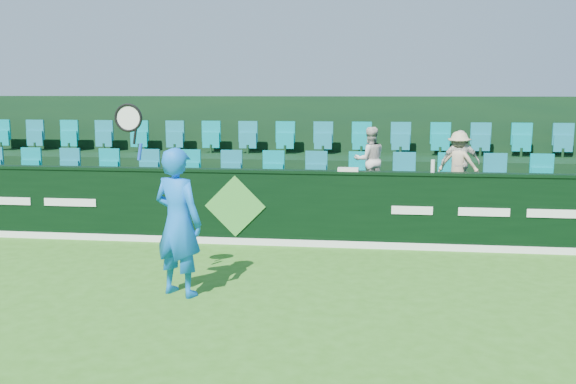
# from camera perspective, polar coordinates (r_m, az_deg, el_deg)

# --- Properties ---
(ground) EXTENTS (60.00, 60.00, 0.00)m
(ground) POSITION_cam_1_polar(r_m,az_deg,el_deg) (7.98, -10.59, -11.20)
(ground) COLOR #316D1A
(ground) RESTS_ON ground
(sponsor_hoarding) EXTENTS (16.00, 0.25, 1.35)m
(sponsor_hoarding) POSITION_cam_1_polar(r_m,az_deg,el_deg) (11.55, -4.59, -1.29)
(sponsor_hoarding) COLOR black
(sponsor_hoarding) RESTS_ON ground
(stand_tier_front) EXTENTS (16.00, 2.00, 0.80)m
(stand_tier_front) POSITION_cam_1_polar(r_m,az_deg,el_deg) (12.66, -3.56, -1.63)
(stand_tier_front) COLOR black
(stand_tier_front) RESTS_ON ground
(stand_tier_back) EXTENTS (16.00, 1.80, 1.30)m
(stand_tier_back) POSITION_cam_1_polar(r_m,az_deg,el_deg) (14.46, -2.15, 0.72)
(stand_tier_back) COLOR black
(stand_tier_back) RESTS_ON ground
(stand_rear) EXTENTS (16.00, 4.10, 2.60)m
(stand_rear) POSITION_cam_1_polar(r_m,az_deg,el_deg) (14.83, -1.88, 3.14)
(stand_rear) COLOR black
(stand_rear) RESTS_ON ground
(seat_row_front) EXTENTS (13.50, 0.50, 0.60)m
(seat_row_front) POSITION_cam_1_polar(r_m,az_deg,el_deg) (12.94, -3.26, 1.74)
(seat_row_front) COLOR #02868E
(seat_row_front) RESTS_ON stand_tier_front
(seat_row_back) EXTENTS (13.50, 0.50, 0.60)m
(seat_row_back) POSITION_cam_1_polar(r_m,az_deg,el_deg) (14.65, -1.98, 4.57)
(seat_row_back) COLOR #02868E
(seat_row_back) RESTS_ON stand_tier_back
(tennis_player) EXTENTS (1.24, 0.73, 2.60)m
(tennis_player) POSITION_cam_1_polar(r_m,az_deg,el_deg) (8.68, -9.78, -2.58)
(tennis_player) COLOR blue
(tennis_player) RESTS_ON ground
(spectator_left) EXTENTS (0.72, 0.63, 1.26)m
(spectator_left) POSITION_cam_1_polar(r_m,az_deg,el_deg) (12.30, 7.28, 2.85)
(spectator_left) COLOR beige
(spectator_left) RESTS_ON stand_tier_front
(spectator_middle) EXTENTS (0.72, 0.33, 1.21)m
(spectator_middle) POSITION_cam_1_polar(r_m,az_deg,el_deg) (12.42, 15.08, 2.55)
(spectator_middle) COLOR silver
(spectator_middle) RESTS_ON stand_tier_front
(spectator_right) EXTENTS (0.87, 0.67, 1.18)m
(spectator_right) POSITION_cam_1_polar(r_m,az_deg,el_deg) (12.42, 14.91, 2.50)
(spectator_right) COLOR tan
(spectator_right) RESTS_ON stand_tier_front
(towel) EXTENTS (0.36, 0.23, 0.05)m
(towel) POSITION_cam_1_polar(r_m,az_deg,el_deg) (11.20, 5.36, 2.01)
(towel) COLOR silver
(towel) RESTS_ON sponsor_hoarding
(drinks_bottle) EXTENTS (0.07, 0.07, 0.22)m
(drinks_bottle) POSITION_cam_1_polar(r_m,az_deg,el_deg) (11.24, 12.75, 2.27)
(drinks_bottle) COLOR silver
(drinks_bottle) RESTS_ON sponsor_hoarding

